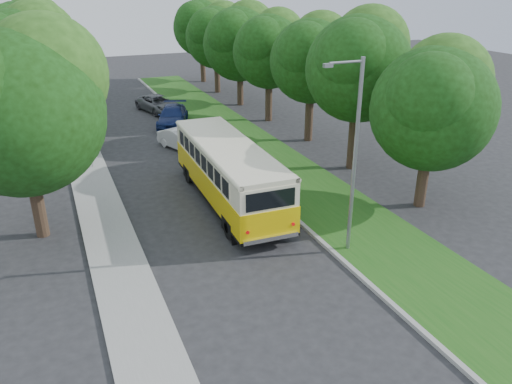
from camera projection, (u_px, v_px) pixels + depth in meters
name	position (u px, v px, depth m)	size (l,w,h in m)	color
ground	(231.00, 243.00, 21.66)	(120.00, 120.00, 0.00)	#252527
curb	(261.00, 188.00, 27.15)	(0.20, 70.00, 0.15)	gray
grass_verge	(300.00, 182.00, 28.00)	(4.50, 70.00, 0.13)	#1E5316
sidewalk	(103.00, 215.00, 24.14)	(2.20, 70.00, 0.12)	gray
treeline	(183.00, 49.00, 35.68)	(24.27, 41.91, 9.46)	#332319
lamppost_near	(353.00, 153.00, 19.33)	(1.71, 0.16, 8.00)	gray
lamppost_far	(74.00, 88.00, 31.89)	(1.71, 0.16, 7.50)	gray
warning_sign	(89.00, 142.00, 29.50)	(0.56, 0.10, 2.50)	gray
vintage_bus	(229.00, 174.00, 24.88)	(2.78, 10.81, 3.21)	yellow
car_silver	(212.00, 147.00, 31.84)	(1.56, 3.87, 1.32)	silver
car_white	(183.00, 140.00, 33.34)	(1.43, 4.09, 1.35)	silver
car_blue	(173.00, 116.00, 38.62)	(2.12, 5.23, 1.52)	navy
car_grey	(158.00, 104.00, 42.83)	(2.29, 4.96, 1.38)	#515358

